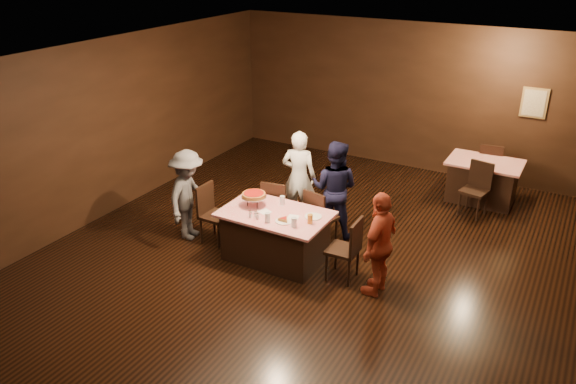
# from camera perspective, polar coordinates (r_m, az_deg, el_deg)

# --- Properties ---
(room) EXTENTS (10.00, 10.04, 3.02)m
(room) POSITION_cam_1_polar(r_m,az_deg,el_deg) (7.20, 1.60, 5.56)
(room) COLOR black
(room) RESTS_ON ground
(main_table) EXTENTS (1.60, 1.00, 0.77)m
(main_table) POSITION_cam_1_polar(r_m,az_deg,el_deg) (8.45, -1.28, -4.47)
(main_table) COLOR red
(main_table) RESTS_ON ground
(back_table) EXTENTS (1.30, 0.90, 0.77)m
(back_table) POSITION_cam_1_polar(r_m,az_deg,el_deg) (10.94, 19.14, 1.07)
(back_table) COLOR red
(back_table) RESTS_ON ground
(chair_far_left) EXTENTS (0.48, 0.48, 0.95)m
(chair_far_left) POSITION_cam_1_polar(r_m,az_deg,el_deg) (9.16, -1.07, -1.42)
(chair_far_left) COLOR black
(chair_far_left) RESTS_ON ground
(chair_far_right) EXTENTS (0.51, 0.51, 0.95)m
(chair_far_right) POSITION_cam_1_polar(r_m,az_deg,el_deg) (8.83, 3.43, -2.52)
(chair_far_right) COLOR black
(chair_far_right) RESTS_ON ground
(chair_end_left) EXTENTS (0.43, 0.43, 0.95)m
(chair_end_left) POSITION_cam_1_polar(r_m,az_deg,el_deg) (8.95, -7.38, -2.28)
(chair_end_left) COLOR black
(chair_end_left) RESTS_ON ground
(chair_end_right) EXTENTS (0.43, 0.43, 0.95)m
(chair_end_right) POSITION_cam_1_polar(r_m,az_deg,el_deg) (7.97, 5.59, -5.74)
(chair_end_right) COLOR black
(chair_end_right) RESTS_ON ground
(chair_back_near) EXTENTS (0.50, 0.50, 0.95)m
(chair_back_near) POSITION_cam_1_polar(r_m,az_deg,el_deg) (10.26, 18.43, 0.19)
(chair_back_near) COLOR black
(chair_back_near) RESTS_ON ground
(chair_back_far) EXTENTS (0.46, 0.46, 0.95)m
(chair_back_far) POSITION_cam_1_polar(r_m,az_deg,el_deg) (11.46, 19.80, 2.51)
(chair_back_far) COLOR black
(chair_back_far) RESTS_ON ground
(diner_white_jacket) EXTENTS (0.66, 0.51, 1.61)m
(diner_white_jacket) POSITION_cam_1_polar(r_m,az_deg,el_deg) (9.43, 1.11, 1.56)
(diner_white_jacket) COLOR white
(diner_white_jacket) RESTS_ON ground
(diner_navy_hoodie) EXTENTS (0.84, 0.69, 1.60)m
(diner_navy_hoodie) POSITION_cam_1_polar(r_m,az_deg,el_deg) (9.02, 4.76, 0.36)
(diner_navy_hoodie) COLOR black
(diner_navy_hoodie) RESTS_ON ground
(diner_grey_knit) EXTENTS (0.71, 1.04, 1.49)m
(diner_grey_knit) POSITION_cam_1_polar(r_m,az_deg,el_deg) (9.04, -10.10, -0.30)
(diner_grey_knit) COLOR #5B5A60
(diner_grey_knit) RESTS_ON ground
(diner_red_shirt) EXTENTS (0.42, 0.90, 1.50)m
(diner_red_shirt) POSITION_cam_1_polar(r_m,az_deg,el_deg) (7.60, 9.31, -5.21)
(diner_red_shirt) COLOR #AC3B22
(diner_red_shirt) RESTS_ON ground
(pizza_stand) EXTENTS (0.38, 0.38, 0.22)m
(pizza_stand) POSITION_cam_1_polar(r_m,az_deg,el_deg) (8.42, -3.49, -0.30)
(pizza_stand) COLOR black
(pizza_stand) RESTS_ON main_table
(plate_with_slice) EXTENTS (0.25, 0.25, 0.06)m
(plate_with_slice) POSITION_cam_1_polar(r_m,az_deg,el_deg) (8.01, -0.41, -2.86)
(plate_with_slice) COLOR white
(plate_with_slice) RESTS_ON main_table
(plate_empty) EXTENTS (0.25, 0.25, 0.01)m
(plate_empty) POSITION_cam_1_polar(r_m,az_deg,el_deg) (8.15, 2.57, -2.51)
(plate_empty) COLOR white
(plate_empty) RESTS_ON main_table
(glass_front_left) EXTENTS (0.08, 0.08, 0.14)m
(glass_front_left) POSITION_cam_1_polar(r_m,az_deg,el_deg) (7.98, -2.09, -2.60)
(glass_front_left) COLOR silver
(glass_front_left) RESTS_ON main_table
(glass_front_right) EXTENTS (0.08, 0.08, 0.14)m
(glass_front_right) POSITION_cam_1_polar(r_m,az_deg,el_deg) (7.85, 0.61, -3.10)
(glass_front_right) COLOR silver
(glass_front_right) RESTS_ON main_table
(glass_amber) EXTENTS (0.08, 0.08, 0.14)m
(glass_amber) POSITION_cam_1_polar(r_m,az_deg,el_deg) (7.94, 2.25, -2.76)
(glass_amber) COLOR #BF7F26
(glass_amber) RESTS_ON main_table
(glass_back) EXTENTS (0.08, 0.08, 0.14)m
(glass_back) POSITION_cam_1_polar(r_m,az_deg,el_deg) (8.49, -0.57, -0.85)
(glass_back) COLOR silver
(glass_back) RESTS_ON main_table
(condiments) EXTENTS (0.17, 0.10, 0.09)m
(condiments) POSITION_cam_1_polar(r_m,az_deg,el_deg) (8.12, -3.42, -2.32)
(condiments) COLOR silver
(condiments) RESTS_ON main_table
(napkin_center) EXTENTS (0.19, 0.19, 0.01)m
(napkin_center) POSITION_cam_1_polar(r_m,az_deg,el_deg) (8.13, 0.52, -2.57)
(napkin_center) COLOR white
(napkin_center) RESTS_ON main_table
(napkin_left) EXTENTS (0.21, 0.21, 0.01)m
(napkin_left) POSITION_cam_1_polar(r_m,az_deg,el_deg) (8.30, -2.37, -2.02)
(napkin_left) COLOR white
(napkin_left) RESTS_ON main_table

